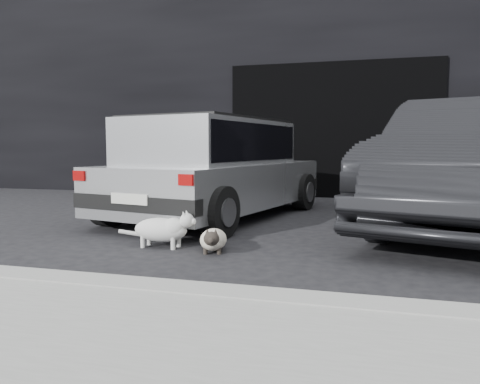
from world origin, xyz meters
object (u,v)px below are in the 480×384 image
(cat_siamese, at_px, (213,239))
(cat_white, at_px, (164,229))
(second_car, at_px, (475,163))
(silver_hatchback, at_px, (214,164))

(cat_siamese, relative_size, cat_white, 0.89)
(second_car, xyz_separation_m, cat_siamese, (-2.60, -1.98, -0.67))
(silver_hatchback, height_order, second_car, second_car)
(silver_hatchback, relative_size, cat_siamese, 5.49)
(silver_hatchback, bearing_deg, cat_siamese, -59.41)
(silver_hatchback, xyz_separation_m, cat_siamese, (0.67, -2.04, -0.63))
(silver_hatchback, relative_size, cat_white, 4.88)
(silver_hatchback, distance_m, second_car, 3.27)
(cat_white, bearing_deg, silver_hatchback, -175.19)
(cat_siamese, bearing_deg, cat_white, -20.69)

